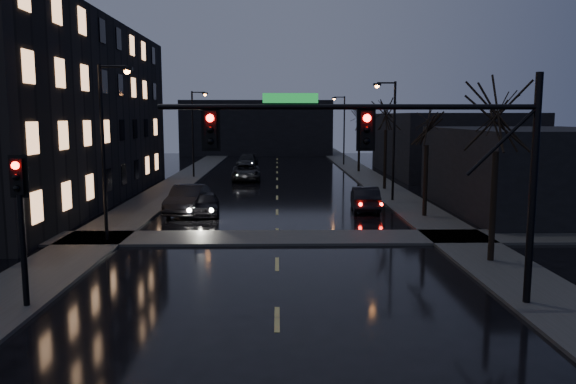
{
  "coord_description": "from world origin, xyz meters",
  "views": [
    {
      "loc": [
        0.02,
        -7.33,
        5.74
      ],
      "look_at": [
        0.38,
        11.37,
        3.2
      ],
      "focal_mm": 35.0,
      "sensor_mm": 36.0,
      "label": 1
    }
  ],
  "objects_px": {
    "oncoming_car_a": "(205,204)",
    "oncoming_car_c": "(246,172)",
    "oncoming_car_d": "(247,161)",
    "oncoming_car_b": "(188,199)",
    "lead_car": "(365,198)"
  },
  "relations": [
    {
      "from": "oncoming_car_a",
      "to": "oncoming_car_c",
      "type": "height_order",
      "value": "oncoming_car_c"
    },
    {
      "from": "oncoming_car_c",
      "to": "oncoming_car_d",
      "type": "bearing_deg",
      "value": 89.84
    },
    {
      "from": "oncoming_car_b",
      "to": "lead_car",
      "type": "height_order",
      "value": "oncoming_car_b"
    },
    {
      "from": "oncoming_car_c",
      "to": "lead_car",
      "type": "distance_m",
      "value": 18.2
    },
    {
      "from": "oncoming_car_a",
      "to": "lead_car",
      "type": "xyz_separation_m",
      "value": [
        9.59,
        1.55,
        0.06
      ]
    },
    {
      "from": "oncoming_car_a",
      "to": "oncoming_car_c",
      "type": "xyz_separation_m",
      "value": [
        1.41,
        17.81,
        0.08
      ]
    },
    {
      "from": "lead_car",
      "to": "oncoming_car_b",
      "type": "bearing_deg",
      "value": 9.62
    },
    {
      "from": "oncoming_car_c",
      "to": "lead_car",
      "type": "xyz_separation_m",
      "value": [
        8.18,
        -16.26,
        -0.02
      ]
    },
    {
      "from": "lead_car",
      "to": "oncoming_car_c",
      "type": "bearing_deg",
      "value": -59.1
    },
    {
      "from": "oncoming_car_b",
      "to": "oncoming_car_c",
      "type": "height_order",
      "value": "oncoming_car_b"
    },
    {
      "from": "oncoming_car_d",
      "to": "oncoming_car_a",
      "type": "bearing_deg",
      "value": -88.62
    },
    {
      "from": "lead_car",
      "to": "oncoming_car_a",
      "type": "bearing_deg",
      "value": 13.4
    },
    {
      "from": "oncoming_car_d",
      "to": "lead_car",
      "type": "relative_size",
      "value": 1.17
    },
    {
      "from": "oncoming_car_a",
      "to": "oncoming_car_b",
      "type": "xyz_separation_m",
      "value": [
        -1.1,
        0.54,
        0.16
      ]
    },
    {
      "from": "oncoming_car_b",
      "to": "oncoming_car_a",
      "type": "bearing_deg",
      "value": -21.2
    }
  ]
}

